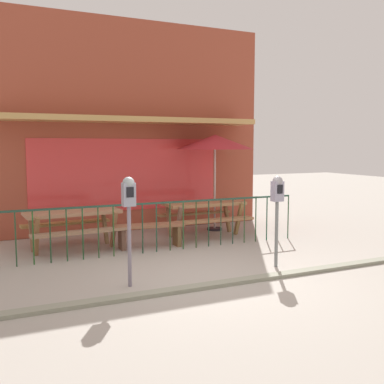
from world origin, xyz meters
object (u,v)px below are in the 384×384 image
object	(u,v)px
parking_meter_near	(129,202)
parking_meter_far	(277,197)
patio_bench	(150,230)
picnic_table_left	(73,219)
picnic_table_right	(204,209)
patio_umbrella	(215,143)

from	to	relation	value
parking_meter_near	parking_meter_far	bearing A→B (deg)	-0.13
patio_bench	parking_meter_far	distance (m)	2.80
picnic_table_left	picnic_table_right	bearing A→B (deg)	2.44
patio_umbrella	patio_bench	xyz separation A→B (m)	(-2.05, -1.12, -1.76)
patio_bench	parking_meter_near	distance (m)	2.63
patio_umbrella	patio_bench	world-z (taller)	patio_umbrella
parking_meter_far	picnic_table_right	bearing A→B (deg)	89.32
patio_bench	patio_umbrella	bearing A→B (deg)	28.73
picnic_table_left	parking_meter_far	distance (m)	4.02
picnic_table_left	parking_meter_near	bearing A→B (deg)	-82.90
picnic_table_left	patio_umbrella	bearing A→B (deg)	10.39
picnic_table_right	patio_bench	xyz separation A→B (m)	(-1.51, -0.61, -0.26)
parking_meter_near	parking_meter_far	distance (m)	2.56
picnic_table_left	parking_meter_far	world-z (taller)	parking_meter_far
patio_umbrella	parking_meter_near	xyz separation A→B (m)	(-3.13, -3.35, -0.87)
picnic_table_left	patio_bench	world-z (taller)	picnic_table_left
parking_meter_near	patio_umbrella	bearing A→B (deg)	46.92
patio_umbrella	parking_meter_near	bearing A→B (deg)	-133.08
picnic_table_left	parking_meter_near	world-z (taller)	parking_meter_near
patio_bench	parking_meter_far	world-z (taller)	parking_meter_far
picnic_table_right	parking_meter_far	size ratio (longest dim) A/B	1.18
patio_umbrella	parking_meter_far	world-z (taller)	patio_umbrella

